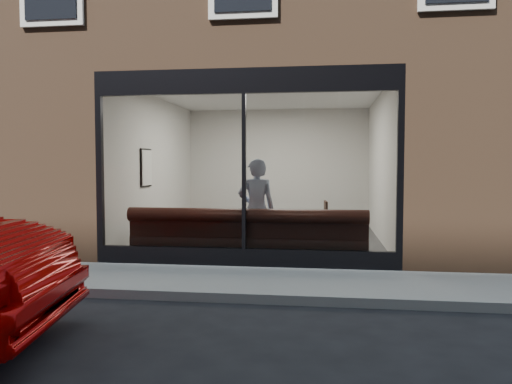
# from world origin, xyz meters

# --- Properties ---
(ground) EXTENTS (120.00, 120.00, 0.00)m
(ground) POSITION_xyz_m (0.00, 0.00, 0.00)
(ground) COLOR black
(ground) RESTS_ON ground
(sidewalk_near) EXTENTS (40.00, 2.00, 0.01)m
(sidewalk_near) POSITION_xyz_m (0.00, 1.00, 0.01)
(sidewalk_near) COLOR gray
(sidewalk_near) RESTS_ON ground
(kerb_near) EXTENTS (40.00, 0.10, 0.12)m
(kerb_near) POSITION_xyz_m (0.00, -0.05, 0.06)
(kerb_near) COLOR gray
(kerb_near) RESTS_ON ground
(host_building_pier_left) EXTENTS (2.50, 12.00, 3.20)m
(host_building_pier_left) POSITION_xyz_m (-3.75, 8.00, 1.60)
(host_building_pier_left) COLOR brown
(host_building_pier_left) RESTS_ON ground
(host_building_pier_right) EXTENTS (2.50, 12.00, 3.20)m
(host_building_pier_right) POSITION_xyz_m (3.75, 8.00, 1.60)
(host_building_pier_right) COLOR brown
(host_building_pier_right) RESTS_ON ground
(host_building_backfill) EXTENTS (5.00, 6.00, 3.20)m
(host_building_backfill) POSITION_xyz_m (0.00, 11.00, 1.60)
(host_building_backfill) COLOR brown
(host_building_backfill) RESTS_ON ground
(cafe_floor) EXTENTS (6.00, 6.00, 0.00)m
(cafe_floor) POSITION_xyz_m (0.00, 5.00, 0.02)
(cafe_floor) COLOR #2D2D30
(cafe_floor) RESTS_ON ground
(cafe_ceiling) EXTENTS (6.00, 6.00, 0.00)m
(cafe_ceiling) POSITION_xyz_m (0.00, 5.00, 3.19)
(cafe_ceiling) COLOR white
(cafe_ceiling) RESTS_ON host_building_upper
(cafe_wall_back) EXTENTS (5.00, 0.00, 5.00)m
(cafe_wall_back) POSITION_xyz_m (0.00, 7.99, 1.60)
(cafe_wall_back) COLOR silver
(cafe_wall_back) RESTS_ON ground
(cafe_wall_left) EXTENTS (0.00, 6.00, 6.00)m
(cafe_wall_left) POSITION_xyz_m (-2.49, 5.00, 1.60)
(cafe_wall_left) COLOR silver
(cafe_wall_left) RESTS_ON ground
(cafe_wall_right) EXTENTS (0.00, 6.00, 6.00)m
(cafe_wall_right) POSITION_xyz_m (2.49, 5.00, 1.60)
(cafe_wall_right) COLOR silver
(cafe_wall_right) RESTS_ON ground
(storefront_kick) EXTENTS (5.00, 0.10, 0.30)m
(storefront_kick) POSITION_xyz_m (0.00, 2.05, 0.15)
(storefront_kick) COLOR black
(storefront_kick) RESTS_ON ground
(storefront_header) EXTENTS (5.00, 0.10, 0.40)m
(storefront_header) POSITION_xyz_m (0.00, 2.05, 3.00)
(storefront_header) COLOR black
(storefront_header) RESTS_ON host_building_upper
(storefront_mullion) EXTENTS (0.06, 0.10, 2.50)m
(storefront_mullion) POSITION_xyz_m (0.00, 2.05, 1.55)
(storefront_mullion) COLOR black
(storefront_mullion) RESTS_ON storefront_kick
(storefront_glass) EXTENTS (4.80, 0.00, 4.80)m
(storefront_glass) POSITION_xyz_m (0.00, 2.02, 1.55)
(storefront_glass) COLOR white
(storefront_glass) RESTS_ON storefront_kick
(banquette) EXTENTS (4.00, 0.55, 0.45)m
(banquette) POSITION_xyz_m (0.00, 2.45, 0.23)
(banquette) COLOR #3B1A15
(banquette) RESTS_ON cafe_floor
(person) EXTENTS (0.71, 0.52, 1.76)m
(person) POSITION_xyz_m (0.12, 2.68, 0.88)
(person) COLOR #ADBFE3
(person) RESTS_ON cafe_floor
(cafe_table_left) EXTENTS (0.80, 0.80, 0.04)m
(cafe_table_left) POSITION_xyz_m (-1.72, 3.39, 0.74)
(cafe_table_left) COLOR black
(cafe_table_left) RESTS_ON cafe_floor
(cafe_table_right) EXTENTS (0.73, 0.73, 0.04)m
(cafe_table_right) POSITION_xyz_m (1.25, 3.62, 0.74)
(cafe_table_right) COLOR black
(cafe_table_right) RESTS_ON cafe_floor
(cafe_chair_left) EXTENTS (0.51, 0.51, 0.04)m
(cafe_chair_left) POSITION_xyz_m (-0.54, 4.30, 0.24)
(cafe_chair_left) COLOR black
(cafe_chair_left) RESTS_ON cafe_floor
(cafe_chair_right) EXTENTS (0.51, 0.51, 0.04)m
(cafe_chair_right) POSITION_xyz_m (1.13, 3.89, 0.24)
(cafe_chair_right) COLOR black
(cafe_chair_right) RESTS_ON cafe_floor
(wall_poster) EXTENTS (0.02, 0.56, 0.75)m
(wall_poster) POSITION_xyz_m (-2.45, 4.30, 1.60)
(wall_poster) COLOR white
(wall_poster) RESTS_ON cafe_wall_left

